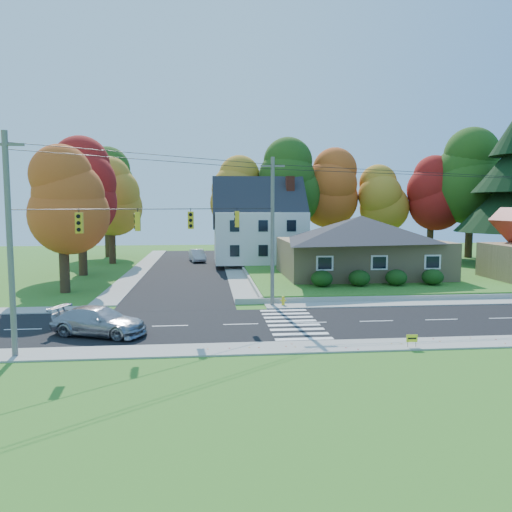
{
  "coord_description": "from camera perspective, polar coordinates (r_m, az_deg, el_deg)",
  "views": [
    {
      "loc": [
        -5.89,
        -27.95,
        6.75
      ],
      "look_at": [
        -2.33,
        8.0,
        3.14
      ],
      "focal_mm": 35.0,
      "sensor_mm": 36.0,
      "label": 1
    }
  ],
  "objects": [
    {
      "name": "ground",
      "position": [
        29.35,
        6.14,
        -7.62
      ],
      "size": [
        120.0,
        120.0,
        0.0
      ],
      "primitive_type": "plane",
      "color": "#3D7923"
    },
    {
      "name": "road_main",
      "position": [
        29.35,
        6.14,
        -7.6
      ],
      "size": [
        90.0,
        8.0,
        0.02
      ],
      "primitive_type": "cube",
      "color": "black",
      "rests_on": "ground"
    },
    {
      "name": "road_cross",
      "position": [
        54.41,
        -7.83,
        -1.45
      ],
      "size": [
        8.0,
        44.0,
        0.02
      ],
      "primitive_type": "cube",
      "color": "black",
      "rests_on": "ground"
    },
    {
      "name": "sidewalk_north",
      "position": [
        34.14,
        4.42,
        -5.64
      ],
      "size": [
        90.0,
        2.0,
        0.08
      ],
      "primitive_type": "cube",
      "color": "#9C9A90",
      "rests_on": "ground"
    },
    {
      "name": "sidewalk_south",
      "position": [
        24.63,
        8.55,
        -10.17
      ],
      "size": [
        90.0,
        2.0,
        0.08
      ],
      "primitive_type": "cube",
      "color": "#9C9A90",
      "rests_on": "ground"
    },
    {
      "name": "lawn",
      "position": [
        52.87,
        15.34,
        -1.55
      ],
      "size": [
        30.0,
        30.0,
        0.5
      ],
      "primitive_type": "cube",
      "color": "#3D7923",
      "rests_on": "ground"
    },
    {
      "name": "ranch_house",
      "position": [
        46.23,
        11.86,
        1.27
      ],
      "size": [
        14.6,
        10.6,
        5.4
      ],
      "color": "tan",
      "rests_on": "lawn"
    },
    {
      "name": "colonial_house",
      "position": [
        56.31,
        0.4,
        3.51
      ],
      "size": [
        10.4,
        8.4,
        9.6
      ],
      "color": "silver",
      "rests_on": "lawn"
    },
    {
      "name": "hedge_row",
      "position": [
        40.45,
        13.76,
        -2.43
      ],
      "size": [
        10.7,
        1.7,
        1.27
      ],
      "color": "#163A10",
      "rests_on": "lawn"
    },
    {
      "name": "traffic_infrastructure",
      "position": [
        29.9,
        5.43,
        2.61
      ],
      "size": [
        38.1,
        10.66,
        10.0
      ],
      "color": "#666059",
      "rests_on": "ground"
    },
    {
      "name": "tree_lot_0",
      "position": [
        62.09,
        -2.07,
        7.15
      ],
      "size": [
        6.72,
        6.72,
        12.51
      ],
      "color": "#3F2A19",
      "rests_on": "lawn"
    },
    {
      "name": "tree_lot_1",
      "position": [
        61.81,
        3.6,
        8.36
      ],
      "size": [
        7.84,
        7.84,
        14.6
      ],
      "color": "#3F2A19",
      "rests_on": "lawn"
    },
    {
      "name": "tree_lot_2",
      "position": [
        63.99,
        8.81,
        7.63
      ],
      "size": [
        7.28,
        7.28,
        13.56
      ],
      "color": "#3F2A19",
      "rests_on": "lawn"
    },
    {
      "name": "tree_lot_3",
      "position": [
        64.77,
        14.2,
        6.34
      ],
      "size": [
        6.16,
        6.16,
        11.47
      ],
      "color": "#3F2A19",
      "rests_on": "lawn"
    },
    {
      "name": "tree_lot_4",
      "position": [
        66.14,
        19.44,
        6.74
      ],
      "size": [
        6.72,
        6.72,
        12.51
      ],
      "color": "#3F2A19",
      "rests_on": "lawn"
    },
    {
      "name": "tree_lot_5",
      "position": [
        66.24,
        23.4,
        8.29
      ],
      "size": [
        8.4,
        8.4,
        15.64
      ],
      "color": "#3F2A19",
      "rests_on": "lawn"
    },
    {
      "name": "tree_west_0",
      "position": [
        41.47,
        -21.31,
        5.88
      ],
      "size": [
        6.16,
        6.16,
        11.47
      ],
      "color": "#3F2A19",
      "rests_on": "ground"
    },
    {
      "name": "tree_west_1",
      "position": [
        51.43,
        -19.43,
        7.3
      ],
      "size": [
        7.28,
        7.28,
        13.56
      ],
      "color": "#3F2A19",
      "rests_on": "ground"
    },
    {
      "name": "tree_west_2",
      "position": [
        60.98,
        -16.25,
        6.48
      ],
      "size": [
        6.72,
        6.72,
        12.51
      ],
      "color": "#3F2A19",
      "rests_on": "ground"
    },
    {
      "name": "tree_west_3",
      "position": [
        69.24,
        -16.7,
        7.43
      ],
      "size": [
        7.84,
        7.84,
        14.6
      ],
      "color": "#3F2A19",
      "rests_on": "ground"
    },
    {
      "name": "silver_sedan",
      "position": [
        27.55,
        -17.51,
        -7.11
      ],
      "size": [
        5.51,
        3.76,
        1.48
      ],
      "primitive_type": "imported",
      "rotation": [
        0.0,
        0.0,
        1.21
      ],
      "color": "#9395A0",
      "rests_on": "road_main"
    },
    {
      "name": "white_car",
      "position": [
        61.28,
        -6.72,
        0.06
      ],
      "size": [
        2.28,
        4.67,
        1.47
      ],
      "primitive_type": "imported",
      "rotation": [
        0.0,
        0.0,
        0.17
      ],
      "color": "silver",
      "rests_on": "road_cross"
    },
    {
      "name": "fire_hydrant",
      "position": [
        33.98,
        3.13,
        -5.19
      ],
      "size": [
        0.4,
        0.31,
        0.69
      ],
      "color": "yellow",
      "rests_on": "ground"
    },
    {
      "name": "yard_sign",
      "position": [
        25.15,
        17.39,
        -9.0
      ],
      "size": [
        0.54,
        0.05,
        0.67
      ],
      "color": "black",
      "rests_on": "ground"
    }
  ]
}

